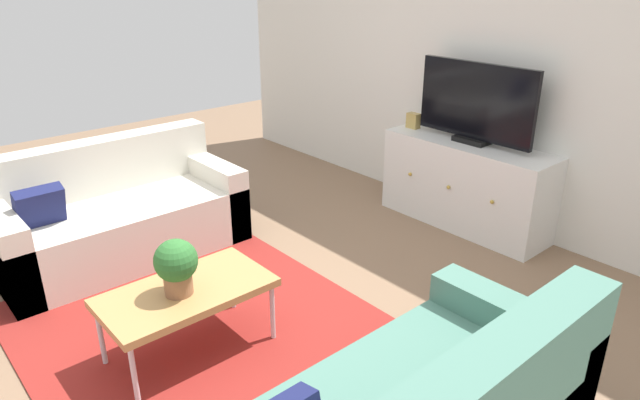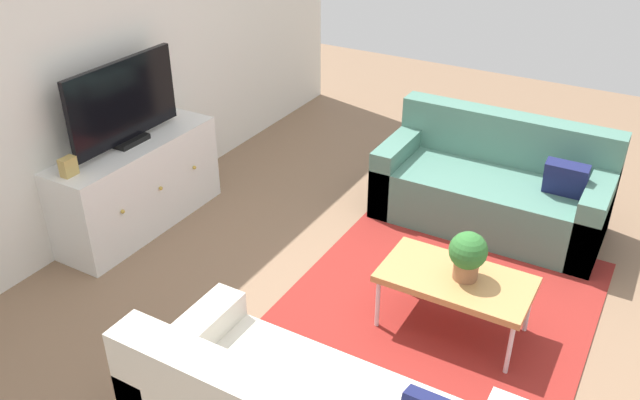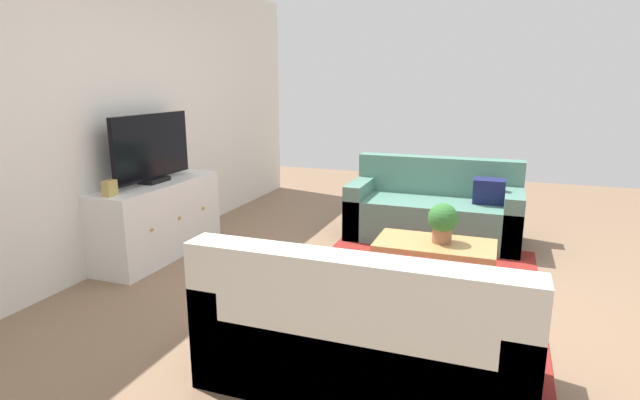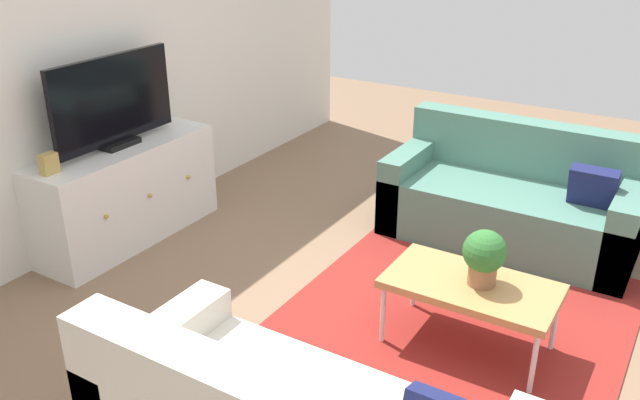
# 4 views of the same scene
# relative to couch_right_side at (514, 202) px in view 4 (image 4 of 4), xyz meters

# --- Properties ---
(ground_plane) EXTENTS (10.00, 10.00, 0.00)m
(ground_plane) POSITION_rel_couch_right_side_xyz_m (-1.43, 0.10, -0.28)
(ground_plane) COLOR #84664C
(wall_back) EXTENTS (6.40, 0.12, 2.70)m
(wall_back) POSITION_rel_couch_right_side_xyz_m (-1.43, 2.65, 1.07)
(wall_back) COLOR silver
(wall_back) RESTS_ON ground_plane
(area_rug) EXTENTS (2.50, 1.90, 0.01)m
(area_rug) POSITION_rel_couch_right_side_xyz_m (-1.43, -0.05, -0.28)
(area_rug) COLOR maroon
(area_rug) RESTS_ON ground_plane
(couch_right_side) EXTENTS (0.81, 1.73, 0.83)m
(couch_right_side) POSITION_rel_couch_right_side_xyz_m (0.00, 0.00, 0.00)
(couch_right_side) COLOR #4C7A6B
(couch_right_side) RESTS_ON ground_plane
(coffee_table) EXTENTS (0.50, 0.91, 0.41)m
(coffee_table) POSITION_rel_couch_right_side_xyz_m (-1.44, -0.19, 0.09)
(coffee_table) COLOR #B7844C
(coffee_table) RESTS_ON ground_plane
(potted_plant) EXTENTS (0.23, 0.23, 0.31)m
(potted_plant) POSITION_rel_couch_right_side_xyz_m (-1.42, -0.23, 0.30)
(potted_plant) COLOR #936042
(potted_plant) RESTS_ON coffee_table
(tv_console) EXTENTS (1.42, 0.47, 0.71)m
(tv_console) POSITION_rel_couch_right_side_xyz_m (-1.46, 2.37, 0.07)
(tv_console) COLOR white
(tv_console) RESTS_ON ground_plane
(flat_screen_tv) EXTENTS (1.02, 0.16, 0.63)m
(flat_screen_tv) POSITION_rel_couch_right_side_xyz_m (-1.46, 2.39, 0.74)
(flat_screen_tv) COLOR black
(flat_screen_tv) RESTS_ON tv_console
(mantel_clock) EXTENTS (0.11, 0.07, 0.13)m
(mantel_clock) POSITION_rel_couch_right_side_xyz_m (-2.05, 2.37, 0.49)
(mantel_clock) COLOR tan
(mantel_clock) RESTS_ON tv_console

